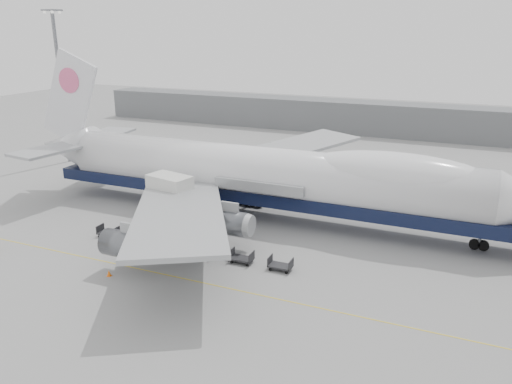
% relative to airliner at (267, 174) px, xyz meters
% --- Properties ---
extents(ground, '(260.00, 260.00, 0.00)m').
position_rel_airliner_xyz_m(ground, '(-0.64, -12.00, -5.62)').
color(ground, gray).
rests_on(ground, ground).
extents(apron_line, '(60.00, 0.15, 0.01)m').
position_rel_airliner_xyz_m(apron_line, '(-0.64, -18.00, -5.62)').
color(apron_line, gold).
rests_on(apron_line, ground).
extents(hangar, '(110.00, 8.00, 7.00)m').
position_rel_airliner_xyz_m(hangar, '(-10.64, 58.00, -2.12)').
color(hangar, slate).
rests_on(hangar, ground).
extents(floodlight_mast, '(2.40, 2.40, 25.43)m').
position_rel_airliner_xyz_m(floodlight_mast, '(-42.64, 12.00, 8.64)').
color(floodlight_mast, slate).
rests_on(floodlight_mast, ground).
extents(airliner, '(67.00, 55.30, 19.98)m').
position_rel_airliner_xyz_m(airliner, '(0.00, 0.00, 0.00)').
color(airliner, white).
rests_on(airliner, ground).
extents(catering_truck, '(6.02, 4.70, 6.22)m').
position_rel_airliner_xyz_m(catering_truck, '(-9.42, -6.95, -2.16)').
color(catering_truck, '#1A1B4E').
rests_on(catering_truck, ground).
extents(traffic_cone, '(0.42, 0.42, 0.61)m').
position_rel_airliner_xyz_m(traffic_cone, '(-7.98, -20.32, -5.33)').
color(traffic_cone, orange).
rests_on(traffic_cone, ground).
extents(dolly_0, '(2.30, 1.35, 1.30)m').
position_rel_airliner_xyz_m(dolly_0, '(-14.14, -12.76, -5.09)').
color(dolly_0, '#2D2D30').
rests_on(dolly_0, ground).
extents(dolly_1, '(2.30, 1.35, 1.30)m').
position_rel_airliner_xyz_m(dolly_1, '(-9.99, -12.76, -5.09)').
color(dolly_1, '#2D2D30').
rests_on(dolly_1, ground).
extents(dolly_2, '(2.30, 1.35, 1.30)m').
position_rel_airliner_xyz_m(dolly_2, '(-5.84, -12.76, -5.09)').
color(dolly_2, '#2D2D30').
rests_on(dolly_2, ground).
extents(dolly_3, '(2.30, 1.35, 1.30)m').
position_rel_airliner_xyz_m(dolly_3, '(-1.70, -12.76, -5.09)').
color(dolly_3, '#2D2D30').
rests_on(dolly_3, ground).
extents(dolly_4, '(2.30, 1.35, 1.30)m').
position_rel_airliner_xyz_m(dolly_4, '(2.45, -12.76, -5.09)').
color(dolly_4, '#2D2D30').
rests_on(dolly_4, ground).
extents(dolly_5, '(2.30, 1.35, 1.30)m').
position_rel_airliner_xyz_m(dolly_5, '(6.60, -12.76, -5.09)').
color(dolly_5, '#2D2D30').
rests_on(dolly_5, ground).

